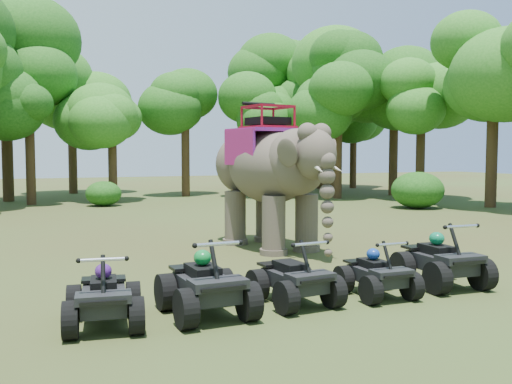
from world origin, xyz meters
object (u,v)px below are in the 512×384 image
at_px(atv_0, 104,289).
at_px(atv_1, 206,276).
at_px(atv_3, 377,267).
at_px(atv_2, 294,271).
at_px(elephant, 270,175).
at_px(atv_4, 441,253).

height_order(atv_0, atv_1, atv_1).
distance_m(atv_1, atv_3, 3.49).
bearing_deg(atv_2, atv_1, 177.92).
height_order(atv_1, atv_3, atv_1).
bearing_deg(atv_1, elephant, 55.27).
relative_size(elephant, atv_0, 3.07).
bearing_deg(atv_0, atv_1, 6.81).
bearing_deg(atv_3, atv_4, 8.38).
bearing_deg(atv_2, elephant, 65.40).
distance_m(atv_2, atv_4, 3.52).
bearing_deg(atv_4, atv_2, -175.24).
height_order(elephant, atv_4, elephant).
bearing_deg(elephant, atv_0, -141.99).
xyz_separation_m(elephant, atv_3, (-0.44, -6.07, -1.57)).
xyz_separation_m(atv_3, atv_4, (1.77, 0.21, 0.12)).
bearing_deg(atv_3, atv_0, -179.51).
xyz_separation_m(atv_0, atv_1, (1.72, -0.04, 0.07)).
relative_size(atv_2, atv_4, 0.90).
relative_size(atv_0, atv_3, 1.08).
distance_m(elephant, atv_2, 6.51).
distance_m(atv_1, atv_2, 1.75).
relative_size(elephant, atv_1, 2.74).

